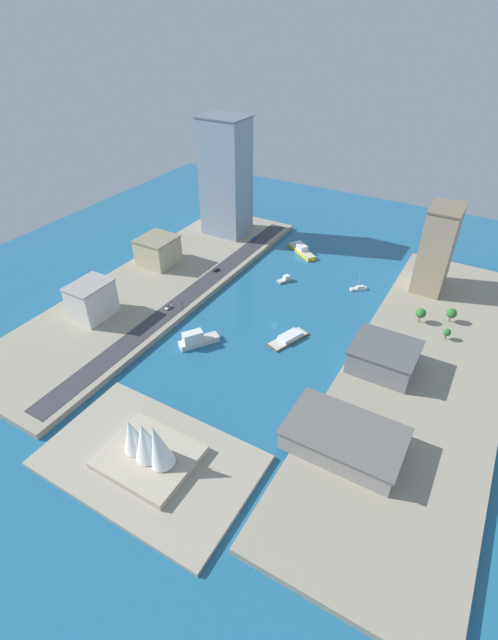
# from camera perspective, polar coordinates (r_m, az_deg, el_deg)

# --- Properties ---
(ground_plane) EXTENTS (440.00, 440.00, 0.00)m
(ground_plane) POSITION_cam_1_polar(r_m,az_deg,el_deg) (251.33, 3.17, -0.60)
(ground_plane) COLOR #23668E
(quay_west) EXTENTS (70.00, 240.00, 3.15)m
(quay_west) POSITION_cam_1_polar(r_m,az_deg,el_deg) (233.89, 21.23, -6.15)
(quay_west) COLOR #9E937F
(quay_west) RESTS_ON ground_plane
(quay_east) EXTENTS (70.00, 240.00, 3.15)m
(quay_east) POSITION_cam_1_polar(r_m,az_deg,el_deg) (289.69, -11.27, 4.42)
(quay_east) COLOR #9E937F
(quay_east) RESTS_ON ground_plane
(peninsula_point) EXTENTS (82.52, 51.84, 2.00)m
(peninsula_point) POSITION_cam_1_polar(r_m,az_deg,el_deg) (188.34, -12.41, -16.93)
(peninsula_point) COLOR #A89E89
(peninsula_point) RESTS_ON ground_plane
(road_strip) EXTENTS (11.90, 228.00, 0.15)m
(road_strip) POSITION_cam_1_polar(r_m,az_deg,el_deg) (274.47, -7.19, 3.39)
(road_strip) COLOR #38383D
(road_strip) RESTS_ON quay_east
(sailboat_small_white) EXTENTS (9.96, 9.25, 11.62)m
(sailboat_small_white) POSITION_cam_1_polar(r_m,az_deg,el_deg) (289.24, 13.62, 3.90)
(sailboat_small_white) COLOR white
(sailboat_small_white) RESTS_ON ground_plane
(ferry_white_commuter) EXTENTS (16.95, 21.65, 8.31)m
(ferry_white_commuter) POSITION_cam_1_polar(r_m,az_deg,el_deg) (236.88, -6.54, -2.42)
(ferry_white_commuter) COLOR silver
(ferry_white_commuter) RESTS_ON ground_plane
(barge_flat_brown) EXTENTS (15.28, 24.68, 3.09)m
(barge_flat_brown) POSITION_cam_1_polar(r_m,az_deg,el_deg) (240.40, 5.03, -2.24)
(barge_flat_brown) COLOR brown
(barge_flat_brown) RESTS_ON ground_plane
(ferry_yellow_fast) EXTENTS (26.66, 21.05, 5.87)m
(ferry_yellow_fast) POSITION_cam_1_polar(r_m,az_deg,el_deg) (326.51, 6.65, 8.75)
(ferry_yellow_fast) COLOR yellow
(ferry_yellow_fast) RESTS_ON ground_plane
(yacht_sleek_gray) EXTENTS (7.55, 10.62, 3.87)m
(yacht_sleek_gray) POSITION_cam_1_polar(r_m,az_deg,el_deg) (290.58, 4.53, 5.11)
(yacht_sleek_gray) COLOR #999EA3
(yacht_sleek_gray) RESTS_ON ground_plane
(tower_tall_glass) EXTENTS (31.84, 25.28, 81.77)m
(tower_tall_glass) POSITION_cam_1_polar(r_m,az_deg,el_deg) (335.41, -2.94, 17.42)
(tower_tall_glass) COLOR #8C9EB2
(tower_tall_glass) RESTS_ON quay_east
(warehouse_low_gray) EXTENTS (30.12, 27.13, 12.70)m
(warehouse_low_gray) POSITION_cam_1_polar(r_m,az_deg,el_deg) (223.73, 16.58, -4.46)
(warehouse_low_gray) COLOR gray
(warehouse_low_gray) RESTS_ON quay_west
(apartment_midrise_tan) EXTENTS (17.64, 26.25, 51.15)m
(apartment_midrise_tan) POSITION_cam_1_polar(r_m,az_deg,el_deg) (287.76, 22.58, 8.24)
(apartment_midrise_tan) COLOR tan
(apartment_midrise_tan) RESTS_ON quay_west
(hotel_broad_white) EXTENTS (17.74, 23.33, 20.22)m
(hotel_broad_white) POSITION_cam_1_polar(r_m,az_deg,el_deg) (261.89, -19.19, 2.40)
(hotel_broad_white) COLOR silver
(hotel_broad_white) RESTS_ON quay_east
(office_block_beige) EXTENTS (22.62, 24.05, 17.87)m
(office_block_beige) POSITION_cam_1_polar(r_m,az_deg,el_deg) (307.57, -11.40, 8.58)
(office_block_beige) COLOR #C6B793
(office_block_beige) RESTS_ON quay_east
(carpark_squat_concrete) EXTENTS (45.64, 28.77, 9.20)m
(carpark_squat_concrete) POSITION_cam_1_polar(r_m,az_deg,el_deg) (186.17, 11.89, -14.35)
(carpark_squat_concrete) COLOR gray
(carpark_squat_concrete) RESTS_ON quay_west
(hatchback_blue) EXTENTS (1.93, 4.57, 1.54)m
(hatchback_blue) POSITION_cam_1_polar(r_m,az_deg,el_deg) (337.09, 0.64, 10.24)
(hatchback_blue) COLOR black
(hatchback_blue) RESTS_ON road_strip
(suv_black) EXTENTS (2.09, 4.35, 1.49)m
(suv_black) POSITION_cam_1_polar(r_m,az_deg,el_deg) (296.14, -4.17, 6.34)
(suv_black) COLOR black
(suv_black) RESTS_ON road_strip
(van_white) EXTENTS (2.11, 4.63, 1.51)m
(van_white) POSITION_cam_1_polar(r_m,az_deg,el_deg) (262.11, -10.12, 1.60)
(van_white) COLOR black
(van_white) RESTS_ON road_strip
(traffic_light_waterfront) EXTENTS (0.36, 0.36, 6.50)m
(traffic_light_waterfront) POSITION_cam_1_polar(r_m,az_deg,el_deg) (256.40, -8.38, 1.88)
(traffic_light_waterfront) COLOR black
(traffic_light_waterfront) RESTS_ON quay_east
(opera_landmark) EXTENTS (35.80, 29.84, 22.13)m
(opera_landmark) POSITION_cam_1_polar(r_m,az_deg,el_deg) (181.76, -12.68, -15.35)
(opera_landmark) COLOR #BCAD93
(opera_landmark) RESTS_ON peninsula_point
(park_tree_cluster) EXTENTS (20.24, 21.98, 8.43)m
(park_tree_cluster) POSITION_cam_1_polar(r_m,az_deg,el_deg) (263.18, 22.70, 0.43)
(park_tree_cluster) COLOR brown
(park_tree_cluster) RESTS_ON quay_west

